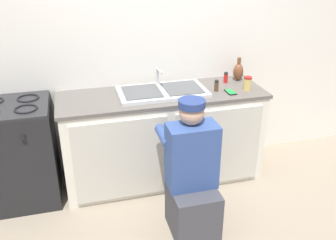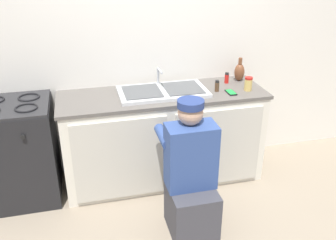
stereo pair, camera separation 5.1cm
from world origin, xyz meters
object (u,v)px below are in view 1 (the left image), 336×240
at_px(condiment_jar, 248,83).
at_px(stove_range, 18,153).
at_px(cell_phone, 230,92).
at_px(spice_bottle_red, 226,78).
at_px(vase_decorative, 238,71).
at_px(sink_double_basin, 162,91).
at_px(plumber_person, 192,179).
at_px(spice_bottle_pepper, 216,86).

bearing_deg(condiment_jar, stove_range, 176.76).
bearing_deg(cell_phone, spice_bottle_red, 76.48).
bearing_deg(stove_range, vase_decorative, 4.35).
bearing_deg(sink_double_basin, condiment_jar, -8.77).
bearing_deg(plumber_person, stove_range, 150.00).
bearing_deg(vase_decorative, spice_bottle_pepper, -144.05).
relative_size(vase_decorative, spice_bottle_pepper, 2.19).
xyz_separation_m(sink_double_basin, cell_phone, (0.60, -0.15, -0.01)).
distance_m(plumber_person, spice_bottle_pepper, 0.97).
relative_size(spice_bottle_red, cell_phone, 0.75).
distance_m(vase_decorative, spice_bottle_pepper, 0.40).
bearing_deg(spice_bottle_pepper, cell_phone, -34.32).
bearing_deg(condiment_jar, cell_phone, -171.69).
xyz_separation_m(stove_range, vase_decorative, (2.13, 0.16, 0.52)).
height_order(stove_range, vase_decorative, vase_decorative).
distance_m(spice_bottle_red, spice_bottle_pepper, 0.26).
height_order(stove_range, spice_bottle_red, spice_bottle_red).
distance_m(stove_range, spice_bottle_red, 2.04).
xyz_separation_m(sink_double_basin, spice_bottle_red, (0.67, 0.12, 0.03)).
bearing_deg(stove_range, spice_bottle_pepper, -2.24).
distance_m(condiment_jar, spice_bottle_red, 0.27).
height_order(sink_double_basin, condiment_jar, sink_double_basin).
bearing_deg(spice_bottle_pepper, spice_bottle_red, 47.97).
xyz_separation_m(plumber_person, condiment_jar, (0.74, 0.66, 0.50)).
height_order(spice_bottle_red, spice_bottle_pepper, same).
height_order(sink_double_basin, vase_decorative, vase_decorative).
distance_m(plumber_person, condiment_jar, 1.11).
height_order(stove_range, condiment_jar, condiment_jar).
height_order(vase_decorative, condiment_jar, vase_decorative).
bearing_deg(stove_range, sink_double_basin, 0.09).
relative_size(vase_decorative, spice_bottle_red, 2.19).
xyz_separation_m(spice_bottle_red, cell_phone, (-0.06, -0.27, -0.04)).
relative_size(stove_range, vase_decorative, 4.03).
relative_size(vase_decorative, cell_phone, 1.64).
bearing_deg(spice_bottle_pepper, plumber_person, -122.69).
relative_size(sink_double_basin, plumber_person, 0.72).
xyz_separation_m(vase_decorative, condiment_jar, (-0.03, -0.28, -0.03)).
relative_size(plumber_person, condiment_jar, 8.63).
distance_m(vase_decorative, cell_phone, 0.38).
relative_size(plumber_person, cell_phone, 7.89).
height_order(condiment_jar, cell_phone, condiment_jar).
height_order(plumber_person, spice_bottle_red, plumber_person).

